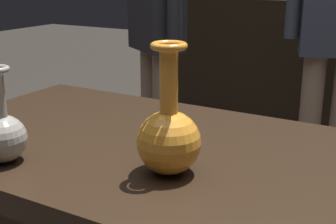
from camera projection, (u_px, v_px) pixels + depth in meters
vase_centerpiece at (169, 136)px, 0.85m from camera, size 0.12×0.12×0.25m
vase_tall_behind at (2, 133)px, 0.90m from camera, size 0.10×0.10×0.19m
visitor_center_back at (335, 25)px, 2.19m from camera, size 0.45×0.27×1.56m
visitor_near_left at (156, 21)px, 2.31m from camera, size 0.40×0.33×1.57m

